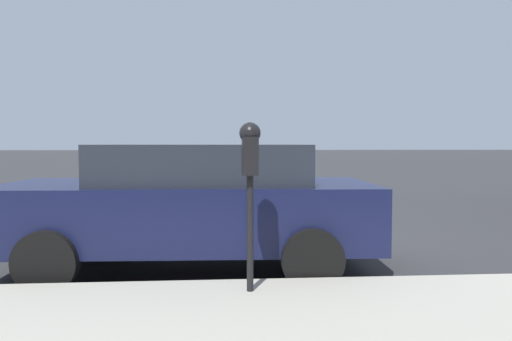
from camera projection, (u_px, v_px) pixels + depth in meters
ground_plane at (226, 249)px, 7.04m from camera, size 220.00×220.00×0.00m
parking_meter at (250, 163)px, 4.41m from camera, size 0.21×0.19×1.51m
car_navy at (192, 203)px, 5.89m from camera, size 2.19×4.33×1.48m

